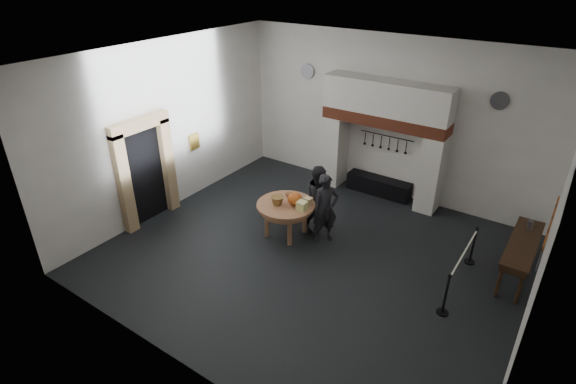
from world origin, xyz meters
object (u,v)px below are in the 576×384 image
Objects in this scene: work_table at (286,205)px; side_table at (524,243)px; visitor_near at (325,209)px; barrier_post_near at (446,295)px; iron_range at (379,186)px; visitor_far at (320,198)px; barrier_post_far at (473,246)px.

side_table is (5.11, 1.46, 0.03)m from work_table.
visitor_near is 3.40m from barrier_post_near.
visitor_near reaches higher than iron_range.
visitor_far is (-0.49, -2.61, 0.62)m from iron_range.
iron_range is at bearing 155.27° from side_table.
iron_range is 3.08m from visitor_near.
work_table is 0.90m from visitor_far.
side_table is 2.44× the size of barrier_post_far.
iron_range is 2.11× the size of barrier_post_near.
work_table is 0.82× the size of visitor_near.
barrier_post_near is at bearing -51.32° from iron_range.
iron_range is 1.08× the size of visitor_near.
barrier_post_far is at bearing -70.10° from visitor_far.
iron_range is at bearing 148.41° from barrier_post_far.
visitor_near is (0.92, 0.33, 0.04)m from work_table.
visitor_far is (-0.40, 0.40, -0.02)m from visitor_near.
visitor_near reaches higher than work_table.
work_table is at bearing 171.90° from barrier_post_near.
barrier_post_near is at bearing -8.10° from work_table.
barrier_post_near is (4.17, -0.59, -0.39)m from work_table.
work_table reaches higher than iron_range.
visitor_near is at bearing -125.57° from visitor_far.
side_table reaches higher than work_table.
work_table is 1.60× the size of barrier_post_far.
iron_range is 0.86× the size of side_table.
visitor_far reaches higher than barrier_post_far.
visitor_far reaches higher than side_table.
visitor_near is at bearing 164.05° from barrier_post_near.
iron_range is 5.05m from barrier_post_near.
visitor_near reaches higher than visitor_far.
barrier_post_near and barrier_post_far have the same top height.
visitor_far is 4.65m from side_table.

